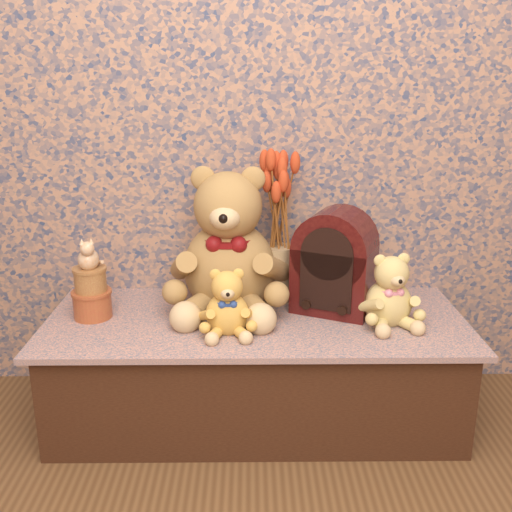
% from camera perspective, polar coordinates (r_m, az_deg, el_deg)
% --- Properties ---
extents(display_shelf, '(1.44, 0.61, 0.39)m').
position_cam_1_polar(display_shelf, '(2.12, -0.01, -10.83)').
color(display_shelf, '#375071').
rests_on(display_shelf, ground).
extents(teddy_large, '(0.47, 0.55, 0.55)m').
position_cam_1_polar(teddy_large, '(2.06, -2.64, 2.29)').
color(teddy_large, olive).
rests_on(teddy_large, display_shelf).
extents(teddy_medium, '(0.20, 0.23, 0.23)m').
position_cam_1_polar(teddy_medium, '(1.89, -2.83, -4.11)').
color(teddy_medium, gold).
rests_on(teddy_medium, display_shelf).
extents(teddy_small, '(0.25, 0.28, 0.26)m').
position_cam_1_polar(teddy_small, '(2.00, 12.87, -2.87)').
color(teddy_small, tan).
rests_on(teddy_small, display_shelf).
extents(cathedral_radio, '(0.32, 0.29, 0.37)m').
position_cam_1_polar(cathedral_radio, '(2.06, 7.70, -0.44)').
color(cathedral_radio, '#35090B').
rests_on(cathedral_radio, display_shelf).
extents(ceramic_vase, '(0.16, 0.16, 0.21)m').
position_cam_1_polar(ceramic_vase, '(2.16, 1.97, -1.69)').
color(ceramic_vase, tan).
rests_on(ceramic_vase, display_shelf).
extents(dried_stalks, '(0.23, 0.23, 0.40)m').
position_cam_1_polar(dried_stalks, '(2.08, 2.06, 6.27)').
color(dried_stalks, '#C6411F').
rests_on(dried_stalks, ceramic_vase).
extents(biscuit_tin_lower, '(0.17, 0.17, 0.09)m').
position_cam_1_polar(biscuit_tin_lower, '(2.10, -15.67, -4.58)').
color(biscuit_tin_lower, '#B47034').
rests_on(biscuit_tin_lower, display_shelf).
extents(biscuit_tin_upper, '(0.14, 0.14, 0.08)m').
position_cam_1_polar(biscuit_tin_upper, '(2.07, -15.87, -2.29)').
color(biscuit_tin_upper, tan).
rests_on(biscuit_tin_upper, biscuit_tin_lower).
extents(cat_figurine, '(0.10, 0.11, 0.11)m').
position_cam_1_polar(cat_figurine, '(2.04, -16.10, 0.34)').
color(cat_figurine, silver).
rests_on(cat_figurine, biscuit_tin_upper).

